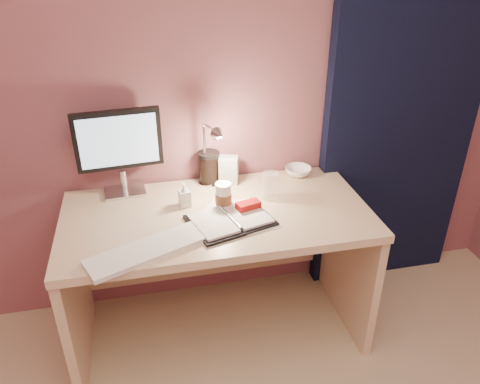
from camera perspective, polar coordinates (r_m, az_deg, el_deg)
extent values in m
plane|color=#925564|center=(2.27, -4.81, 13.71)|extent=(3.50, 0.00, 3.50)
cube|color=black|center=(2.61, 19.45, 10.75)|extent=(0.85, 0.08, 2.20)
cube|color=beige|center=(2.15, -2.83, -2.92)|extent=(1.40, 0.70, 0.04)
cube|color=beige|center=(2.37, -19.37, -12.13)|extent=(0.04, 0.66, 0.69)
cube|color=beige|center=(2.53, 12.86, -8.15)|extent=(0.04, 0.66, 0.69)
cube|color=beige|center=(2.59, -3.92, -5.00)|extent=(1.32, 0.03, 0.55)
cube|color=silver|center=(2.36, -13.84, 0.09)|extent=(0.21, 0.16, 0.01)
cylinder|color=silver|center=(2.33, -14.00, 1.37)|extent=(0.03, 0.03, 0.11)
cube|color=black|center=(2.24, -14.65, 6.27)|extent=(0.40, 0.07, 0.28)
cube|color=#A6CAE2|center=(2.22, -14.72, 6.01)|extent=(0.35, 0.04, 0.24)
cube|color=white|center=(1.91, -11.10, -6.93)|extent=(0.52, 0.33, 0.02)
cube|color=black|center=(2.06, -1.18, -3.49)|extent=(0.40, 0.34, 0.01)
cube|color=white|center=(2.02, -3.32, -3.81)|extent=(0.21, 0.26, 0.01)
cube|color=white|center=(2.09, 0.87, -2.63)|extent=(0.21, 0.26, 0.01)
cube|color=#A3180E|center=(2.11, 1.01, -1.59)|extent=(0.12, 0.08, 0.03)
cube|color=white|center=(2.06, 2.11, -3.67)|extent=(0.19, 0.19, 0.00)
cube|color=white|center=(2.16, -0.88, -1.99)|extent=(0.19, 0.19, 0.00)
cube|color=white|center=(2.16, -2.12, -2.00)|extent=(0.20, 0.20, 0.00)
cylinder|color=white|center=(2.14, -2.03, -0.57)|extent=(0.07, 0.07, 0.11)
cylinder|color=brown|center=(2.15, -2.03, -0.77)|extent=(0.08, 0.08, 0.05)
cylinder|color=white|center=(2.11, -2.06, 0.89)|extent=(0.07, 0.07, 0.01)
cylinder|color=white|center=(2.22, 3.66, 0.77)|extent=(0.08, 0.08, 0.13)
imported|color=white|center=(2.48, 7.10, 2.53)|extent=(0.17, 0.17, 0.04)
imported|color=white|center=(2.17, -6.78, -0.31)|extent=(0.06, 0.06, 0.12)
cylinder|color=black|center=(2.36, -3.78, 2.79)|extent=(0.10, 0.10, 0.15)
cube|color=silver|center=(2.36, -1.39, 2.68)|extent=(0.11, 0.10, 0.14)
cylinder|color=silver|center=(2.37, -4.17, 1.07)|extent=(0.08, 0.08, 0.01)
cylinder|color=silver|center=(2.30, -4.31, 4.59)|extent=(0.01, 0.01, 0.31)
cone|color=silver|center=(2.11, -5.29, 6.68)|extent=(0.08, 0.07, 0.06)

